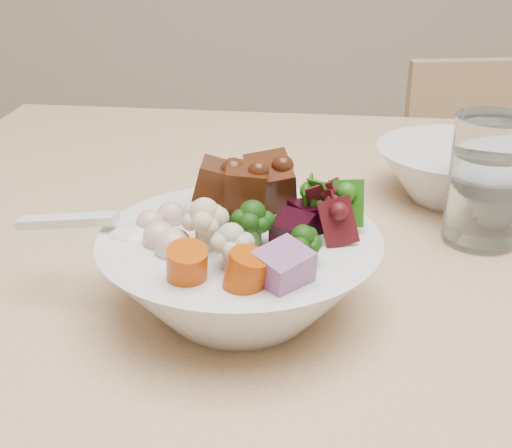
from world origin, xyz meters
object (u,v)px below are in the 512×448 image
Objects in this scene: water_glass at (486,186)px; chair_far at (506,260)px; side_bowl at (455,173)px; food_bowl at (242,268)px.

chair_far is at bearing 65.08° from water_glass.
chair_far is 0.63m from side_bowl.
food_bowl is at bearing -128.85° from chair_far.
chair_far is 0.72m from water_glass.
water_glass reaches higher than chair_far.
food_bowl reaches higher than side_bowl.
water_glass is 0.10m from side_bowl.
food_bowl is 1.28× the size of side_bowl.
side_bowl is (0.22, 0.22, -0.01)m from food_bowl.
side_bowl is (0.00, 0.10, -0.03)m from water_glass.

